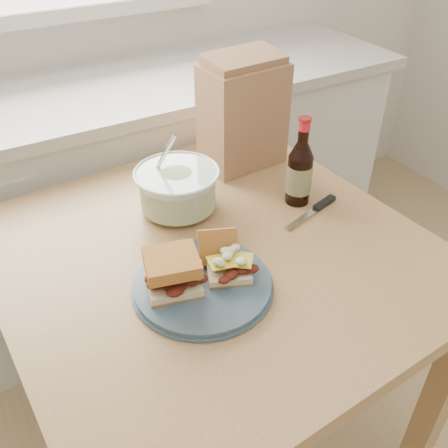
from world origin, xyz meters
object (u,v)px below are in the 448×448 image
plate (203,285)px  beer_bottle (300,172)px  coleslaw_bowl (178,191)px  dining_table (214,286)px  paper_bag (243,116)px

plate → beer_bottle: (0.38, 0.17, 0.08)m
coleslaw_bowl → beer_bottle: (0.30, -0.13, 0.04)m
beer_bottle → plate: bearing=-146.6°
dining_table → paper_bag: bearing=45.8°
beer_bottle → paper_bag: bearing=102.6°
coleslaw_bowl → paper_bag: (0.28, 0.13, 0.09)m
dining_table → plate: (-0.09, -0.11, 0.13)m
coleslaw_bowl → beer_bottle: size_ratio=0.91×
dining_table → beer_bottle: 0.37m
plate → paper_bag: paper_bag is taller
paper_bag → plate: bearing=-133.7°
beer_bottle → coleslaw_bowl: bearing=165.7°
dining_table → plate: plate is taller
dining_table → paper_bag: size_ratio=3.44×
beer_bottle → dining_table: bearing=-158.0°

